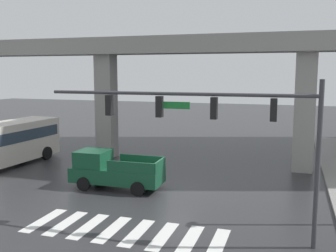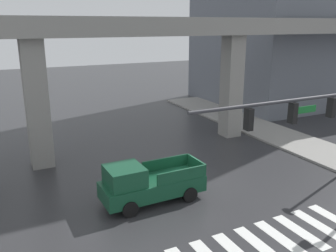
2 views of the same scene
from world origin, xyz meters
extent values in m
plane|color=#2D2D30|center=(0.00, 0.00, 0.00)|extent=(120.00, 120.00, 0.00)
cube|color=silver|center=(-0.55, -6.42, 0.01)|extent=(0.55, 2.80, 0.01)
cube|color=silver|center=(0.55, -6.42, 0.01)|extent=(0.55, 2.80, 0.01)
cube|color=silver|center=(1.65, -6.42, 0.01)|extent=(0.55, 2.80, 0.01)
cube|color=silver|center=(2.75, -6.42, 0.01)|extent=(0.55, 2.80, 0.01)
cube|color=silver|center=(3.85, -6.42, 0.01)|extent=(0.55, 2.80, 0.01)
cube|color=gray|center=(0.00, 6.21, 8.33)|extent=(52.75, 2.22, 1.20)
cube|color=gray|center=(-7.07, 6.21, 3.86)|extent=(1.30, 1.30, 7.73)
cube|color=gray|center=(7.07, 6.21, 3.86)|extent=(1.30, 1.30, 7.73)
cube|color=gray|center=(10.34, 2.00, 0.07)|extent=(4.00, 36.00, 0.15)
cube|color=#14472D|center=(-2.82, -1.08, 0.78)|extent=(5.13, 1.99, 0.80)
cube|color=#14472D|center=(-4.27, -1.11, 1.63)|extent=(1.73, 1.78, 0.90)
cube|color=#3F5160|center=(-4.74, -1.12, 1.63)|extent=(0.13, 1.67, 0.77)
cube|color=#14472D|center=(-1.66, -1.94, 1.48)|extent=(2.65, 0.15, 0.60)
cube|color=#14472D|center=(-1.69, -0.19, 1.48)|extent=(2.65, 0.15, 0.60)
cube|color=#14472D|center=(-0.32, -1.04, 1.48)|extent=(0.13, 1.75, 0.60)
cylinder|color=black|center=(-4.39, -2.01, 0.38)|extent=(0.76, 0.29, 0.76)
cylinder|color=black|center=(-4.42, -0.21, 0.38)|extent=(0.76, 0.29, 0.76)
cylinder|color=black|center=(-1.22, -1.96, 0.38)|extent=(0.76, 0.29, 0.76)
cylinder|color=black|center=(-1.26, -0.15, 0.38)|extent=(0.76, 0.29, 0.76)
cylinder|color=#38383D|center=(1.87, -5.70, 5.60)|extent=(10.80, 0.14, 0.14)
cube|color=black|center=(3.47, -5.70, 5.08)|extent=(0.24, 0.32, 0.84)
sphere|color=red|center=(3.47, -5.70, 5.34)|extent=(0.17, 0.17, 0.17)
cube|color=black|center=(1.27, -5.70, 5.08)|extent=(0.24, 0.32, 0.84)
sphere|color=red|center=(1.27, -5.70, 5.34)|extent=(0.17, 0.17, 0.17)
cube|color=black|center=(-0.93, -5.70, 5.08)|extent=(0.24, 0.32, 0.84)
sphere|color=red|center=(-0.93, -5.70, 5.34)|extent=(0.17, 0.17, 0.17)
cube|color=#19722D|center=(1.97, -5.70, 5.15)|extent=(1.10, 0.04, 0.28)
camera|label=1|loc=(6.32, -20.35, 6.44)|focal=41.77mm
camera|label=2|loc=(-9.34, -15.88, 8.50)|focal=38.28mm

